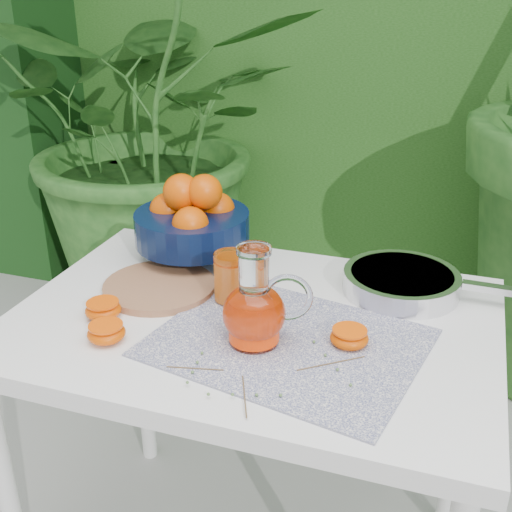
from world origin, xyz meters
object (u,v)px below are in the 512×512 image
(saute_pan, at_px, (403,281))
(white_table, at_px, (253,349))
(fruit_bowl, at_px, (192,220))
(cutting_board, at_px, (159,287))
(juice_pitcher, at_px, (255,310))

(saute_pan, bearing_deg, white_table, -143.25)
(white_table, distance_m, fruit_bowl, 0.38)
(cutting_board, relative_size, fruit_bowl, 0.70)
(white_table, xyz_separation_m, fruit_bowl, (-0.24, 0.23, 0.18))
(cutting_board, bearing_deg, white_table, -10.67)
(fruit_bowl, relative_size, saute_pan, 0.80)
(fruit_bowl, xyz_separation_m, saute_pan, (0.52, -0.02, -0.08))
(cutting_board, distance_m, juice_pitcher, 0.32)
(white_table, bearing_deg, juice_pitcher, -68.57)
(cutting_board, height_order, juice_pitcher, juice_pitcher)
(white_table, bearing_deg, fruit_bowl, 135.80)
(fruit_bowl, distance_m, saute_pan, 0.52)
(fruit_bowl, distance_m, juice_pitcher, 0.43)
(white_table, relative_size, cutting_board, 3.95)
(white_table, relative_size, fruit_bowl, 2.75)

